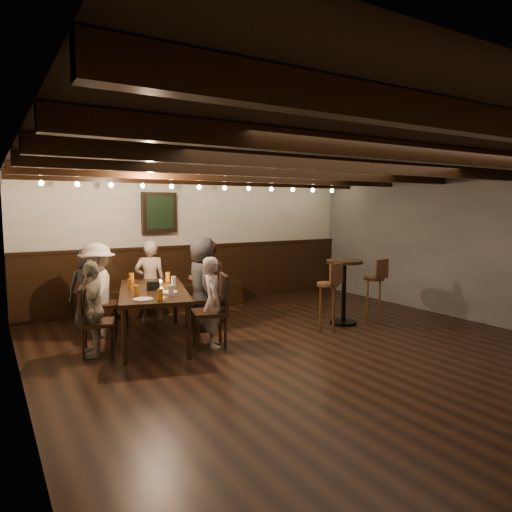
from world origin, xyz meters
TOP-DOWN VIEW (x-y plane):
  - room at (-0.29, 2.21)m, footprint 7.00×7.00m
  - dining_table at (-1.56, 1.50)m, footprint 1.36×2.09m
  - chair_left_near at (-2.14, 2.13)m, footprint 0.54×0.54m
  - chair_left_far at (-2.38, 1.27)m, footprint 0.49×0.49m
  - chair_right_near at (-0.75, 1.74)m, footprint 0.54×0.54m
  - chair_right_far at (-0.99, 0.87)m, footprint 0.54×0.54m
  - person_bench_left at (-2.19, 2.61)m, footprint 0.70×0.55m
  - person_bench_centre at (-1.28, 2.51)m, footprint 0.55×0.44m
  - person_bench_right at (-0.45, 2.12)m, footprint 0.75×0.65m
  - person_left_near at (-2.16, 2.14)m, footprint 0.72×0.97m
  - person_left_far at (-2.41, 1.27)m, footprint 0.47×0.75m
  - person_right_near at (-0.72, 1.73)m, footprint 0.61×0.78m
  - person_right_far at (-0.97, 0.87)m, footprint 0.39×0.50m
  - pint_a at (-1.64, 2.25)m, footprint 0.07×0.07m
  - pint_b at (-1.15, 2.06)m, footprint 0.07×0.07m
  - pint_c at (-1.83, 1.68)m, footprint 0.07×0.07m
  - pint_d at (-1.22, 1.61)m, footprint 0.07×0.07m
  - pint_e at (-1.90, 1.13)m, footprint 0.07×0.07m
  - pint_f at (-1.52, 0.92)m, footprint 0.07×0.07m
  - pint_g at (-1.74, 0.72)m, footprint 0.07×0.07m
  - plate_near at (-1.90, 0.87)m, footprint 0.24×0.24m
  - plate_far at (-1.47, 1.17)m, footprint 0.24×0.24m
  - condiment_caddy at (-1.58, 1.46)m, footprint 0.15×0.10m
  - candle at (-1.37, 1.76)m, footprint 0.05×0.05m
  - high_top_table at (1.33, 0.88)m, footprint 0.57×0.57m
  - bar_stool_left at (0.83, 0.67)m, footprint 0.34×0.35m
  - bar_stool_right at (1.83, 0.72)m, footprint 0.32×0.34m

SIDE VIEW (x-z plane):
  - chair_left_far at x=-2.38m, z-range -0.17..0.70m
  - chair_right_near at x=-0.75m, z-range -0.19..0.77m
  - chair_right_far at x=-0.99m, z-range -0.19..0.77m
  - chair_left_near at x=-2.14m, z-range -0.19..0.78m
  - bar_stool_left at x=0.83m, z-range -0.13..0.90m
  - bar_stool_right at x=1.83m, z-range -0.13..0.90m
  - person_left_far at x=-2.41m, z-range 0.00..1.19m
  - person_right_far at x=-0.97m, z-range 0.00..1.19m
  - person_bench_left at x=-2.19m, z-range 0.00..1.26m
  - person_bench_right at x=-0.45m, z-range 0.00..1.31m
  - person_bench_centre at x=-1.28m, z-range 0.00..1.32m
  - dining_table at x=-1.56m, z-range 0.30..1.02m
  - high_top_table at x=1.33m, z-range 0.16..1.17m
  - person_left_near at x=-2.16m, z-range 0.00..1.35m
  - person_right_near at x=-0.72m, z-range 0.00..1.40m
  - plate_near at x=-1.90m, z-range 0.72..0.74m
  - plate_far at x=-1.47m, z-range 0.72..0.74m
  - candle at x=-1.37m, z-range 0.72..0.77m
  - condiment_caddy at x=-1.58m, z-range 0.72..0.84m
  - pint_a at x=-1.64m, z-range 0.72..0.86m
  - pint_b at x=-1.15m, z-range 0.72..0.86m
  - pint_c at x=-1.83m, z-range 0.72..0.86m
  - pint_d at x=-1.22m, z-range 0.72..0.86m
  - pint_e at x=-1.90m, z-range 0.72..0.86m
  - pint_f at x=-1.52m, z-range 0.72..0.86m
  - pint_g at x=-1.74m, z-range 0.72..0.86m
  - room at x=-0.29m, z-range -2.43..4.57m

